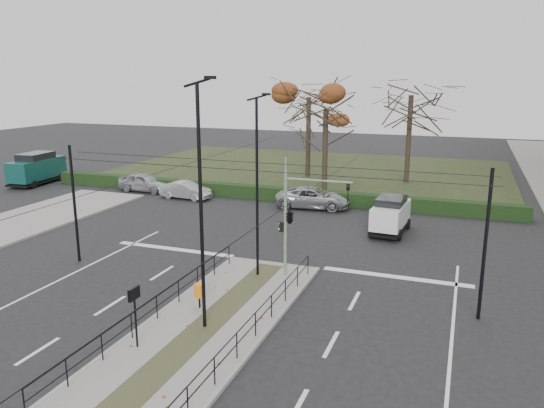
{
  "coord_description": "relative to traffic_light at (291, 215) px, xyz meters",
  "views": [
    {
      "loc": [
        8.67,
        -18.76,
        9.23
      ],
      "look_at": [
        -0.52,
        6.05,
        2.87
      ],
      "focal_mm": 35.0,
      "sensor_mm": 36.0,
      "label": 1
    }
  ],
  "objects": [
    {
      "name": "green_van",
      "position": [
        -28.14,
        13.65,
        -1.63
      ],
      "size": [
        2.67,
        5.81,
        2.76
      ],
      "color": "#0C3833",
      "rests_on": "ground"
    },
    {
      "name": "rust_tree",
      "position": [
        -6.61,
        24.95,
        4.37
      ],
      "size": [
        7.88,
        7.88,
        9.64
      ],
      "color": "black",
      "rests_on": "park"
    },
    {
      "name": "median_island",
      "position": [
        -1.33,
        -6.11,
        -2.98
      ],
      "size": [
        4.4,
        15.0,
        0.14
      ],
      "primitive_type": "cube",
      "color": "slate",
      "rests_on": "ground"
    },
    {
      "name": "park",
      "position": [
        -7.33,
        28.39,
        -3.0
      ],
      "size": [
        38.0,
        26.0,
        0.1
      ],
      "primitive_type": "cube",
      "color": "black",
      "rests_on": "ground"
    },
    {
      "name": "parked_car_fourth",
      "position": [
        -2.79,
        13.58,
        -2.31
      ],
      "size": [
        5.56,
        2.99,
        1.48
      ],
      "primitive_type": "imported",
      "rotation": [
        0.0,
        0.0,
        1.67
      ],
      "color": "#989B9F",
      "rests_on": "ground"
    },
    {
      "name": "ground",
      "position": [
        -1.33,
        -3.61,
        -3.05
      ],
      "size": [
        140.0,
        140.0,
        0.0
      ],
      "primitive_type": "plane",
      "color": "black",
      "rests_on": "ground"
    },
    {
      "name": "hedge",
      "position": [
        -7.33,
        14.99,
        -2.55
      ],
      "size": [
        38.0,
        1.0,
        1.0
      ],
      "primitive_type": "cube",
      "color": "black",
      "rests_on": "ground"
    },
    {
      "name": "parked_car_second",
      "position": [
        -12.9,
        12.99,
        -2.38
      ],
      "size": [
        4.13,
        1.64,
        1.34
      ],
      "primitive_type": "imported",
      "rotation": [
        0.0,
        0.0,
        1.52
      ],
      "color": "#989B9F",
      "rests_on": "ground"
    },
    {
      "name": "catenary",
      "position": [
        -1.33,
        -2.0,
        0.37
      ],
      "size": [
        20.0,
        34.0,
        6.0
      ],
      "color": "black",
      "rests_on": "ground"
    },
    {
      "name": "white_van",
      "position": [
        3.32,
        9.09,
        -1.88
      ],
      "size": [
        2.12,
        4.15,
        2.22
      ],
      "color": "silver",
      "rests_on": "ground"
    },
    {
      "name": "bare_tree_near",
      "position": [
        -3.44,
        19.04,
        3.18
      ],
      "size": [
        5.72,
        5.72,
        8.79
      ],
      "color": "black",
      "rests_on": "park"
    },
    {
      "name": "median_railing",
      "position": [
        -1.33,
        -6.21,
        -2.07
      ],
      "size": [
        4.14,
        13.24,
        0.92
      ],
      "color": "black",
      "rests_on": "median_island"
    },
    {
      "name": "streetlamp_median_near",
      "position": [
        -1.32,
        -6.19,
        1.73
      ],
      "size": [
        0.76,
        0.16,
        9.13
      ],
      "color": "black",
      "rests_on": "median_island"
    },
    {
      "name": "parked_car_first",
      "position": [
        -17.45,
        14.19,
        -2.29
      ],
      "size": [
        4.49,
        1.91,
        1.51
      ],
      "primitive_type": "imported",
      "rotation": [
        0.0,
        0.0,
        1.54
      ],
      "color": "#989B9F",
      "rests_on": "ground"
    },
    {
      "name": "streetlamp_median_far",
      "position": [
        -1.45,
        -0.55,
        1.37
      ],
      "size": [
        0.7,
        0.14,
        8.41
      ],
      "color": "black",
      "rests_on": "median_island"
    },
    {
      "name": "info_panel",
      "position": [
        -2.84,
        -8.36,
        -1.19
      ],
      "size": [
        0.12,
        0.57,
        2.19
      ],
      "color": "black",
      "rests_on": "median_island"
    },
    {
      "name": "traffic_light",
      "position": [
        0.0,
        0.0,
        0.0
      ],
      "size": [
        3.4,
        1.93,
        5.0
      ],
      "color": "slate",
      "rests_on": "median_island"
    },
    {
      "name": "bare_tree_center",
      "position": [
        2.45,
        25.28,
        4.1
      ],
      "size": [
        7.33,
        7.33,
        10.1
      ],
      "color": "black",
      "rests_on": "park"
    },
    {
      "name": "litter_bin",
      "position": [
        -2.31,
        -4.76,
        -2.18
      ],
      "size": [
        0.4,
        0.4,
        1.02
      ],
      "color": "black",
      "rests_on": "median_island"
    }
  ]
}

